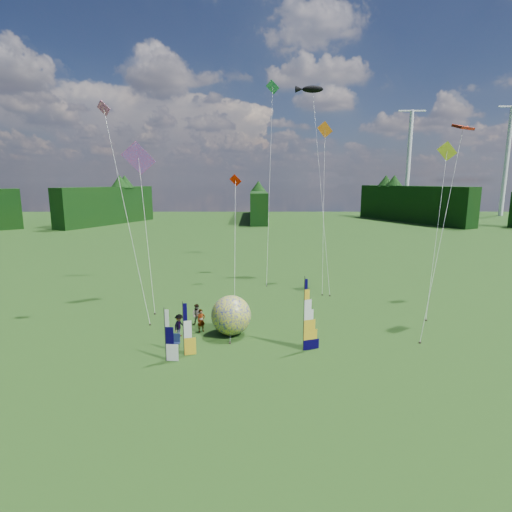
{
  "coord_description": "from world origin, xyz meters",
  "views": [
    {
      "loc": [
        -1.1,
        -19.95,
        10.06
      ],
      "look_at": [
        -1.0,
        4.0,
        5.5
      ],
      "focal_mm": 28.0,
      "sensor_mm": 36.0,
      "label": 1
    }
  ],
  "objects_px": {
    "side_banner_far": "(165,335)",
    "bol_inflatable": "(231,315)",
    "spectator_a": "(201,320)",
    "side_banner_left": "(183,330)",
    "spectator_c": "(179,325)",
    "feather_banner_main": "(304,315)",
    "camp_chair": "(175,342)",
    "kite_whale": "(321,175)",
    "spectator_d": "(230,314)",
    "spectator_b": "(197,315)"
  },
  "relations": [
    {
      "from": "side_banner_left",
      "to": "spectator_c",
      "type": "bearing_deg",
      "value": 92.35
    },
    {
      "from": "side_banner_left",
      "to": "bol_inflatable",
      "type": "bearing_deg",
      "value": 38.73
    },
    {
      "from": "side_banner_left",
      "to": "spectator_a",
      "type": "relative_size",
      "value": 2.02
    },
    {
      "from": "feather_banner_main",
      "to": "spectator_c",
      "type": "height_order",
      "value": "feather_banner_main"
    },
    {
      "from": "side_banner_far",
      "to": "spectator_a",
      "type": "bearing_deg",
      "value": 77.02
    },
    {
      "from": "spectator_a",
      "to": "spectator_d",
      "type": "relative_size",
      "value": 0.97
    },
    {
      "from": "side_banner_far",
      "to": "spectator_d",
      "type": "distance_m",
      "value": 6.64
    },
    {
      "from": "bol_inflatable",
      "to": "spectator_a",
      "type": "distance_m",
      "value": 2.16
    },
    {
      "from": "spectator_c",
      "to": "kite_whale",
      "type": "xyz_separation_m",
      "value": [
        11.4,
        15.15,
        9.84
      ]
    },
    {
      "from": "bol_inflatable",
      "to": "spectator_d",
      "type": "bearing_deg",
      "value": 96.91
    },
    {
      "from": "side_banner_far",
      "to": "spectator_b",
      "type": "distance_m",
      "value": 5.74
    },
    {
      "from": "bol_inflatable",
      "to": "spectator_c",
      "type": "xyz_separation_m",
      "value": [
        -3.36,
        -0.38,
        -0.56
      ]
    },
    {
      "from": "bol_inflatable",
      "to": "spectator_a",
      "type": "bearing_deg",
      "value": 167.1
    },
    {
      "from": "side_banner_far",
      "to": "camp_chair",
      "type": "distance_m",
      "value": 1.83
    },
    {
      "from": "spectator_b",
      "to": "camp_chair",
      "type": "bearing_deg",
      "value": -86.73
    },
    {
      "from": "spectator_d",
      "to": "camp_chair",
      "type": "distance_m",
      "value": 5.23
    },
    {
      "from": "spectator_b",
      "to": "spectator_c",
      "type": "bearing_deg",
      "value": -99.83
    },
    {
      "from": "side_banner_left",
      "to": "spectator_d",
      "type": "height_order",
      "value": "side_banner_left"
    },
    {
      "from": "kite_whale",
      "to": "spectator_c",
      "type": "bearing_deg",
      "value": -150.74
    },
    {
      "from": "side_banner_far",
      "to": "side_banner_left",
      "type": "bearing_deg",
      "value": 42.39
    },
    {
      "from": "spectator_a",
      "to": "spectator_d",
      "type": "distance_m",
      "value": 2.25
    },
    {
      "from": "spectator_c",
      "to": "camp_chair",
      "type": "xyz_separation_m",
      "value": [
        0.12,
        -2.09,
        -0.28
      ]
    },
    {
      "from": "bol_inflatable",
      "to": "spectator_d",
      "type": "xyz_separation_m",
      "value": [
        -0.22,
        1.78,
        -0.5
      ]
    },
    {
      "from": "spectator_a",
      "to": "side_banner_far",
      "type": "bearing_deg",
      "value": -142.69
    },
    {
      "from": "feather_banner_main",
      "to": "bol_inflatable",
      "type": "relative_size",
      "value": 1.69
    },
    {
      "from": "spectator_a",
      "to": "spectator_b",
      "type": "bearing_deg",
      "value": 75.37
    },
    {
      "from": "side_banner_left",
      "to": "spectator_a",
      "type": "bearing_deg",
      "value": 68.93
    },
    {
      "from": "bol_inflatable",
      "to": "spectator_b",
      "type": "distance_m",
      "value": 3.02
    },
    {
      "from": "feather_banner_main",
      "to": "spectator_a",
      "type": "bearing_deg",
      "value": 135.4
    },
    {
      "from": "feather_banner_main",
      "to": "kite_whale",
      "type": "xyz_separation_m",
      "value": [
        3.58,
        17.4,
        8.39
      ]
    },
    {
      "from": "side_banner_left",
      "to": "spectator_d",
      "type": "distance_m",
      "value": 5.62
    },
    {
      "from": "feather_banner_main",
      "to": "spectator_b",
      "type": "height_order",
      "value": "feather_banner_main"
    },
    {
      "from": "feather_banner_main",
      "to": "side_banner_left",
      "type": "relative_size",
      "value": 1.4
    },
    {
      "from": "side_banner_left",
      "to": "feather_banner_main",
      "type": "bearing_deg",
      "value": -8.01
    },
    {
      "from": "side_banner_far",
      "to": "kite_whale",
      "type": "relative_size",
      "value": 0.14
    },
    {
      "from": "side_banner_left",
      "to": "spectator_a",
      "type": "xyz_separation_m",
      "value": [
        0.52,
        3.74,
        -0.8
      ]
    },
    {
      "from": "feather_banner_main",
      "to": "bol_inflatable",
      "type": "distance_m",
      "value": 5.25
    },
    {
      "from": "spectator_b",
      "to": "kite_whale",
      "type": "xyz_separation_m",
      "value": [
        10.51,
        13.13,
        9.83
      ]
    },
    {
      "from": "side_banner_left",
      "to": "spectator_b",
      "type": "distance_m",
      "value": 4.97
    },
    {
      "from": "spectator_d",
      "to": "camp_chair",
      "type": "bearing_deg",
      "value": 71.63
    },
    {
      "from": "side_banner_far",
      "to": "camp_chair",
      "type": "bearing_deg",
      "value": 86.47
    },
    {
      "from": "side_banner_far",
      "to": "kite_whale",
      "type": "height_order",
      "value": "kite_whale"
    },
    {
      "from": "feather_banner_main",
      "to": "camp_chair",
      "type": "distance_m",
      "value": 7.9
    },
    {
      "from": "bol_inflatable",
      "to": "spectator_c",
      "type": "relative_size",
      "value": 1.73
    },
    {
      "from": "side_banner_far",
      "to": "spectator_a",
      "type": "relative_size",
      "value": 1.93
    },
    {
      "from": "side_banner_far",
      "to": "bol_inflatable",
      "type": "height_order",
      "value": "side_banner_far"
    },
    {
      "from": "side_banner_far",
      "to": "spectator_b",
      "type": "relative_size",
      "value": 1.96
    },
    {
      "from": "side_banner_left",
      "to": "camp_chair",
      "type": "height_order",
      "value": "side_banner_left"
    },
    {
      "from": "side_banner_far",
      "to": "spectator_d",
      "type": "xyz_separation_m",
      "value": [
        3.24,
        5.75,
        -0.71
      ]
    },
    {
      "from": "feather_banner_main",
      "to": "spectator_c",
      "type": "xyz_separation_m",
      "value": [
        -7.82,
        2.25,
        -1.46
      ]
    }
  ]
}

